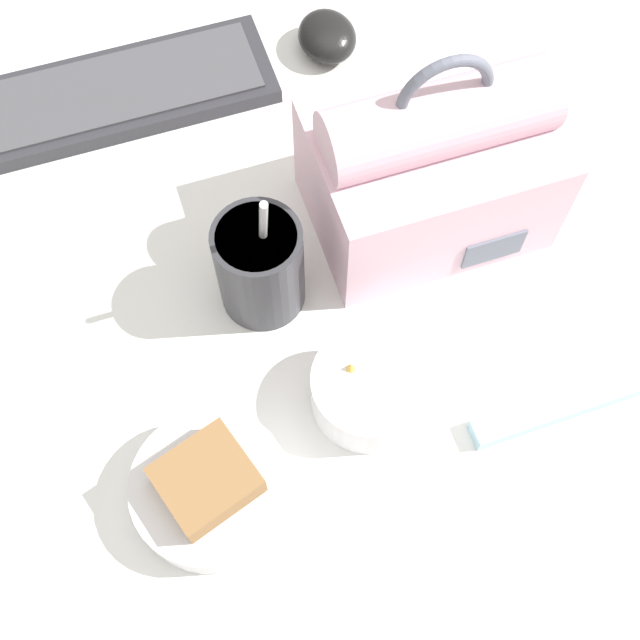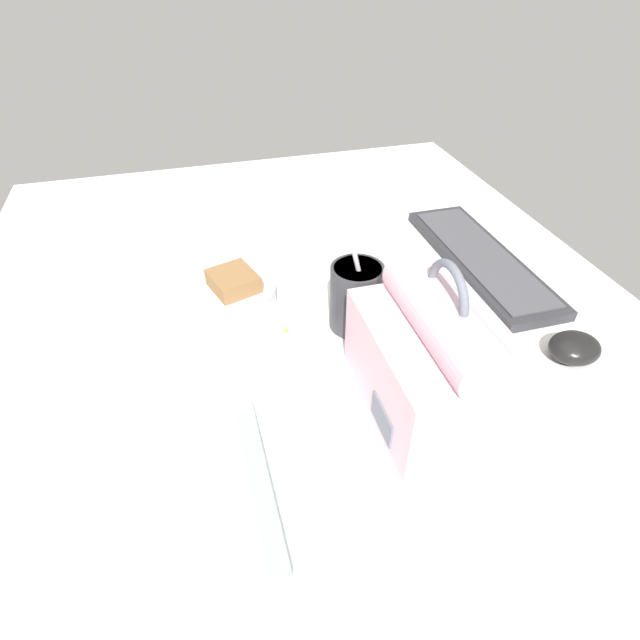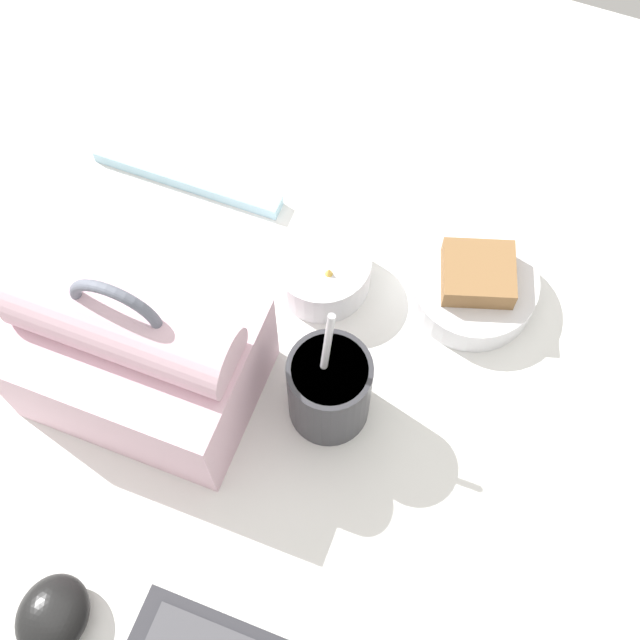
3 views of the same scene
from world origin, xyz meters
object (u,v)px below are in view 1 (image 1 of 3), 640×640
object	(u,v)px
computer_mouse	(327,36)
chopstick_case	(588,397)
bento_bowl_sandwich	(210,488)
keyboard	(95,99)
bento_bowl_snacks	(368,389)
soup_cup	(260,265)
lunch_bag	(430,166)

from	to	relation	value
computer_mouse	chopstick_case	bearing A→B (deg)	-79.60
bento_bowl_sandwich	keyboard	bearing A→B (deg)	91.10
keyboard	bento_bowl_snacks	xyz separation A→B (cm)	(16.31, -41.20, 1.60)
keyboard	computer_mouse	distance (cm)	26.36
chopstick_case	soup_cup	bearing A→B (deg)	141.34
chopstick_case	keyboard	bearing A→B (deg)	126.37
bento_bowl_sandwich	bento_bowl_snacks	distance (cm)	15.96
lunch_bag	chopstick_case	xyz separation A→B (cm)	(6.66, -23.56, -6.91)
lunch_bag	bento_bowl_snacks	distance (cm)	21.60
soup_cup	keyboard	bearing A→B (deg)	110.63
lunch_bag	chopstick_case	world-z (taller)	lunch_bag
keyboard	bento_bowl_snacks	bearing A→B (deg)	-68.41
computer_mouse	soup_cup	bearing A→B (deg)	-119.64
lunch_bag	computer_mouse	bearing A→B (deg)	94.87
lunch_bag	bento_bowl_sandwich	distance (cm)	35.15
chopstick_case	bento_bowl_snacks	bearing A→B (deg)	161.20
keyboard	chopstick_case	size ratio (longest dim) A/B	1.72
bento_bowl_sandwich	computer_mouse	distance (cm)	51.76
lunch_bag	chopstick_case	bearing A→B (deg)	-74.21
bento_bowl_sandwich	computer_mouse	xyz separation A→B (cm)	(25.47, 45.05, -0.41)
bento_bowl_sandwich	bento_bowl_snacks	world-z (taller)	bento_bowl_sandwich
soup_cup	bento_bowl_sandwich	distance (cm)	20.05
soup_cup	bento_bowl_snacks	bearing A→B (deg)	-66.42
keyboard	chopstick_case	xyz separation A→B (cm)	(35.03, -47.57, -0.22)
soup_cup	chopstick_case	world-z (taller)	soup_cup
computer_mouse	keyboard	bearing A→B (deg)	179.57
computer_mouse	chopstick_case	world-z (taller)	computer_mouse
keyboard	lunch_bag	bearing A→B (deg)	-40.25
soup_cup	computer_mouse	world-z (taller)	soup_cup
keyboard	bento_bowl_sandwich	world-z (taller)	bento_bowl_sandwich
keyboard	lunch_bag	xyz separation A→B (cm)	(28.37, -24.02, 6.69)
keyboard	soup_cup	xyz separation A→B (cm)	(10.53, -27.97, 4.52)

